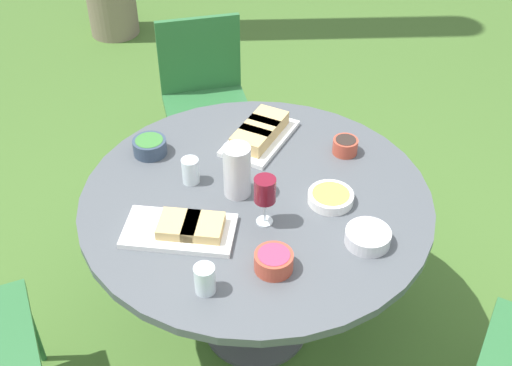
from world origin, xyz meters
The scene contains 14 objects.
ground_plane centered at (0.00, 0.00, 0.00)m, with size 40.00×40.00×0.00m, color #446B2B.
dining_table centered at (0.00, 0.00, 0.67)m, with size 1.31×1.31×0.77m.
chair_near_right centered at (0.97, 0.67, 0.52)m, with size 0.60×0.60×0.89m.
water_pitcher centered at (-0.01, 0.07, 0.87)m, with size 0.11×0.10×0.21m.
wine_glass centered at (-0.12, -0.08, 0.91)m, with size 0.08×0.08×0.19m.
platter_bread_main centered at (0.33, 0.11, 0.80)m, with size 0.38×0.24×0.08m.
platter_charcuterie centered at (-0.28, 0.16, 0.79)m, with size 0.29×0.42×0.06m.
bowl_fries centered at (0.07, -0.27, 0.79)m, with size 0.17×0.17×0.04m.
bowl_salad centered at (0.09, 0.49, 0.80)m, with size 0.13×0.13×0.06m.
bowl_olives centered at (0.38, -0.24, 0.80)m, with size 0.10×0.10×0.06m.
bowl_dip_red centered at (-0.32, -0.19, 0.80)m, with size 0.13×0.13×0.07m.
bowl_dip_cream centered at (-0.09, -0.44, 0.80)m, with size 0.16×0.16×0.05m.
cup_water_near centered at (-0.01, 0.26, 0.82)m, with size 0.07×0.07×0.10m.
cup_water_far centered at (-0.49, -0.02, 0.82)m, with size 0.07×0.07×0.10m.
Camera 1 is at (-1.69, -0.66, 2.31)m, focal length 45.00 mm.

